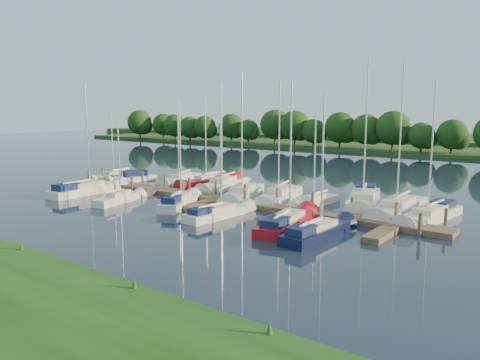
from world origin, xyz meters
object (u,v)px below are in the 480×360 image
Objects in this scene: sailboat_n_0 at (115,177)px; sailboat_n_5 at (243,195)px; motorboat at (133,178)px; dock at (217,201)px; sailboat_s_2 at (180,203)px.

sailboat_n_5 is at bearing -179.84° from sailboat_n_0.
sailboat_n_5 reaches higher than motorboat.
sailboat_n_5 is (19.66, -0.68, 0.01)m from sailboat_n_0.
dock is 4.74× the size of sailboat_n_0.
motorboat is at bearing 129.46° from sailboat_s_2.
sailboat_s_2 is at bearing 48.85° from sailboat_n_5.
sailboat_n_0 is at bearing 133.93° from sailboat_s_2.
motorboat reaches higher than dock.
dock is 4.28× the size of sailboat_s_2.
motorboat is (3.28, 0.02, 0.07)m from sailboat_n_0.
sailboat_n_0 is at bearing 168.54° from dock.
sailboat_s_2 is (-1.63, -3.08, 0.13)m from dock.
sailboat_s_2 reaches higher than dock.
sailboat_n_0 is 0.90× the size of sailboat_s_2.
dock is at bearing 37.84° from sailboat_s_2.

